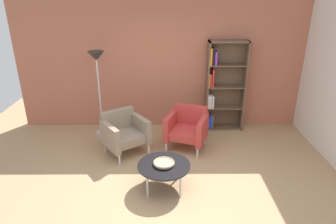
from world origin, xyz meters
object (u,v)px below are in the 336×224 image
Objects in this scene: bookshelf_tall at (222,87)px; decorative_bowl at (164,163)px; armchair_near_window at (187,127)px; floor_lamp_torchiere at (97,66)px; coffee_table_low at (164,166)px; armchair_spare_guest at (124,132)px.

decorative_bowl is at bearing -119.32° from bookshelf_tall.
armchair_near_window is 0.51× the size of floor_lamp_torchiere.
floor_lamp_torchiere reaches higher than coffee_table_low.
decorative_bowl is 1.31m from armchair_spare_guest.
bookshelf_tall is 1.28m from armchair_near_window.
bookshelf_tall is 2.01× the size of armchair_spare_guest.
armchair_spare_guest reaches higher than decorative_bowl.
bookshelf_tall reaches higher than coffee_table_low.
coffee_table_low is at bearing -119.32° from bookshelf_tall.
floor_lamp_torchiere reaches higher than armchair_near_window.
decorative_bowl is at bearing -55.11° from floor_lamp_torchiere.
bookshelf_tall reaches higher than armchair_spare_guest.
bookshelf_tall is 2.52m from decorative_bowl.
armchair_near_window is (-0.78, -0.87, -0.52)m from bookshelf_tall.
bookshelf_tall is 2.53m from coffee_table_low.
bookshelf_tall is 2.59m from floor_lamp_torchiere.
armchair_near_window and armchair_spare_guest have the same top height.
bookshelf_tall reaches higher than armchair_near_window.
floor_lamp_torchiere is (-0.57, 0.80, 1.03)m from armchair_spare_guest.
decorative_bowl is 1.35m from armchair_near_window.
coffee_table_low is at bearing -88.98° from armchair_near_window.
coffee_table_low is 0.06m from decorative_bowl.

